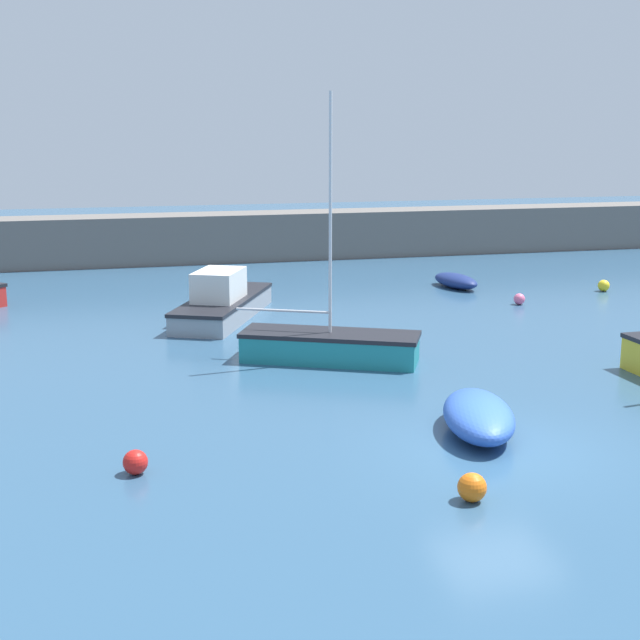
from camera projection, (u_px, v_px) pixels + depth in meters
ground_plane at (499, 455)px, 18.30m from camera, size 120.00×120.00×0.20m
harbor_breakwater at (255, 236)px, 44.39m from camera, size 62.26×2.52×2.33m
rowboat_blue_near at (456, 281)px, 36.65m from camera, size 1.59×2.80×0.59m
motorboat_grey_hull at (222, 302)px, 30.62m from camera, size 4.42×6.51×1.76m
sailboat_tall_mast at (330, 346)px, 25.10m from camera, size 5.18×3.61×7.43m
open_tender_yellow at (478, 416)px, 19.19m from camera, size 2.33×3.52×0.79m
mooring_buoy_pink at (519, 299)px, 33.19m from camera, size 0.42×0.42×0.42m
mooring_buoy_yellow at (604, 286)px, 35.86m from camera, size 0.47×0.47×0.47m
mooring_buoy_red at (135, 462)px, 16.96m from camera, size 0.48×0.48×0.48m
mooring_buoy_orange at (472, 487)px, 15.72m from camera, size 0.52×0.52×0.52m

